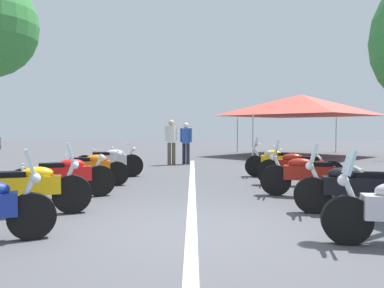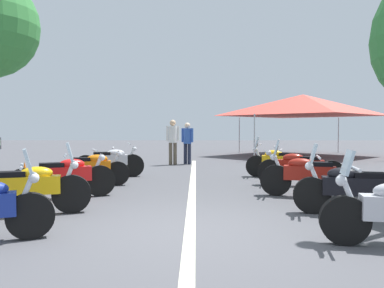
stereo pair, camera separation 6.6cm
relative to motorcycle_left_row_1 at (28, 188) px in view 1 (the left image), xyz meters
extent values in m
plane|color=#4C4C51|center=(-0.95, -2.74, -0.47)|extent=(80.00, 80.00, 0.00)
cube|color=beige|center=(2.49, -2.74, -0.47)|extent=(16.52, 0.16, 0.01)
cylinder|color=black|center=(-1.35, -0.64, -0.17)|extent=(0.38, 0.62, 0.62)
cylinder|color=silver|center=(-1.37, -0.58, 0.13)|extent=(0.18, 0.29, 0.58)
cylinder|color=silver|center=(-1.39, -0.54, 0.49)|extent=(0.58, 0.29, 0.04)
sphere|color=silver|center=(-1.33, -0.68, 0.33)|extent=(0.14, 0.14, 0.14)
cube|color=silver|center=(-1.36, -0.62, 0.56)|extent=(0.38, 0.26, 0.32)
cylinder|color=black|center=(0.20, -0.68, -0.14)|extent=(0.33, 0.67, 0.66)
cube|color=#EAB214|center=(-0.01, 0.03, 0.04)|extent=(0.59, 1.16, 0.30)
ellipsoid|color=#EAB214|center=(0.04, -0.14, 0.24)|extent=(0.40, 0.57, 0.22)
cube|color=black|center=(-0.08, 0.24, 0.22)|extent=(0.39, 0.53, 0.12)
cylinder|color=silver|center=(0.19, -0.62, 0.16)|extent=(0.15, 0.30, 0.58)
cylinder|color=silver|center=(0.17, -0.58, 0.52)|extent=(0.60, 0.22, 0.04)
sphere|color=silver|center=(0.22, -0.72, 0.36)|extent=(0.14, 0.14, 0.14)
cube|color=silver|center=(0.20, -0.66, 0.59)|extent=(0.38, 0.22, 0.32)
cylinder|color=black|center=(1.85, -0.75, -0.14)|extent=(0.39, 0.67, 0.66)
cylinder|color=black|center=(1.26, 0.63, -0.14)|extent=(0.39, 0.67, 0.66)
cube|color=red|center=(1.55, -0.06, 0.04)|extent=(0.70, 1.16, 0.30)
ellipsoid|color=red|center=(1.62, -0.22, 0.24)|extent=(0.44, 0.58, 0.22)
cube|color=black|center=(1.47, 0.14, 0.22)|extent=(0.43, 0.54, 0.12)
cylinder|color=silver|center=(1.82, -0.69, 0.16)|extent=(0.18, 0.29, 0.58)
cylinder|color=silver|center=(1.81, -0.66, 0.52)|extent=(0.59, 0.28, 0.04)
sphere|color=silver|center=(1.86, -0.80, 0.36)|extent=(0.14, 0.14, 0.14)
cylinder|color=silver|center=(1.54, 0.43, -0.24)|extent=(0.29, 0.54, 0.08)
cylinder|color=black|center=(3.37, -0.82, -0.17)|extent=(0.25, 0.63, 0.61)
cylinder|color=black|center=(3.12, 0.51, -0.17)|extent=(0.25, 0.63, 0.61)
cube|color=orange|center=(3.25, -0.15, 0.01)|extent=(0.47, 1.06, 0.30)
ellipsoid|color=orange|center=(3.28, -0.33, 0.21)|extent=(0.35, 0.56, 0.22)
cube|color=black|center=(3.20, 0.06, 0.19)|extent=(0.35, 0.52, 0.12)
cylinder|color=silver|center=(3.36, -0.76, 0.13)|extent=(0.12, 0.30, 0.58)
cylinder|color=silver|center=(3.36, -0.72, 0.49)|extent=(0.62, 0.16, 0.04)
sphere|color=silver|center=(3.38, -0.87, 0.33)|extent=(0.14, 0.14, 0.14)
cylinder|color=silver|center=(3.35, 0.28, -0.26)|extent=(0.18, 0.56, 0.08)
cylinder|color=black|center=(5.13, -0.92, -0.13)|extent=(0.32, 0.69, 0.68)
cylinder|color=black|center=(4.77, 0.40, -0.13)|extent=(0.32, 0.69, 0.68)
cube|color=silver|center=(4.95, -0.26, 0.05)|extent=(0.55, 1.08, 0.30)
ellipsoid|color=silver|center=(5.00, -0.43, 0.25)|extent=(0.39, 0.57, 0.22)
cube|color=black|center=(4.89, -0.05, 0.23)|extent=(0.38, 0.53, 0.12)
cylinder|color=silver|center=(5.12, -0.86, 0.17)|extent=(0.15, 0.30, 0.58)
cylinder|color=silver|center=(5.11, -0.82, 0.53)|extent=(0.61, 0.21, 0.04)
sphere|color=silver|center=(5.15, -0.97, 0.37)|extent=(0.14, 0.14, 0.14)
cylinder|color=silver|center=(5.01, 0.18, -0.24)|extent=(0.22, 0.55, 0.08)
cylinder|color=black|center=(-1.57, -4.69, -0.16)|extent=(0.25, 0.64, 0.62)
cylinder|color=silver|center=(-1.58, -4.75, 0.14)|extent=(0.12, 0.30, 0.58)
cylinder|color=silver|center=(-1.59, -4.79, 0.50)|extent=(0.62, 0.15, 0.04)
sphere|color=silver|center=(-1.56, -4.65, 0.34)|extent=(0.14, 0.14, 0.14)
cube|color=silver|center=(-1.57, -4.71, 0.57)|extent=(0.38, 0.19, 0.32)
cylinder|color=black|center=(0.21, -4.82, -0.16)|extent=(0.28, 0.64, 0.63)
cube|color=black|center=(0.05, -5.48, 0.02)|extent=(0.51, 1.08, 0.30)
ellipsoid|color=black|center=(0.09, -5.31, 0.22)|extent=(0.37, 0.57, 0.22)
cube|color=black|center=(0.00, -5.70, 0.20)|extent=(0.36, 0.53, 0.12)
cylinder|color=silver|center=(0.19, -4.87, 0.14)|extent=(0.13, 0.30, 0.58)
cylinder|color=silver|center=(0.18, -4.91, 0.50)|extent=(0.61, 0.18, 0.04)
sphere|color=silver|center=(0.22, -4.77, 0.34)|extent=(0.14, 0.14, 0.14)
cylinder|color=silver|center=(-0.22, -5.84, -0.25)|extent=(0.20, 0.55, 0.08)
cube|color=silver|center=(0.20, -4.84, 0.57)|extent=(0.38, 0.20, 0.32)
cylinder|color=black|center=(1.95, -4.56, -0.14)|extent=(0.31, 0.68, 0.67)
cylinder|color=black|center=(1.58, -5.90, -0.14)|extent=(0.31, 0.68, 0.67)
cube|color=maroon|center=(1.76, -5.23, 0.04)|extent=(0.55, 1.09, 0.30)
ellipsoid|color=maroon|center=(1.81, -5.06, 0.24)|extent=(0.39, 0.57, 0.22)
cube|color=black|center=(1.70, -5.44, 0.22)|extent=(0.38, 0.53, 0.12)
cylinder|color=silver|center=(1.93, -4.62, 0.16)|extent=(0.15, 0.30, 0.58)
cylinder|color=silver|center=(1.92, -4.66, 0.52)|extent=(0.61, 0.21, 0.04)
sphere|color=silver|center=(1.96, -4.51, 0.36)|extent=(0.14, 0.14, 0.14)
cylinder|color=silver|center=(1.48, -5.59, -0.24)|extent=(0.22, 0.55, 0.08)
cube|color=silver|center=(1.94, -4.58, 0.59)|extent=(0.38, 0.21, 0.32)
cylinder|color=black|center=(3.50, -4.74, -0.14)|extent=(0.27, 0.68, 0.66)
cylinder|color=black|center=(3.19, -6.21, -0.14)|extent=(0.27, 0.68, 0.66)
cube|color=maroon|center=(3.34, -5.48, 0.04)|extent=(0.51, 1.17, 0.30)
ellipsoid|color=maroon|center=(3.38, -5.30, 0.24)|extent=(0.36, 0.56, 0.22)
cube|color=black|center=(3.30, -5.69, 0.22)|extent=(0.35, 0.52, 0.12)
cylinder|color=silver|center=(3.48, -4.80, 0.16)|extent=(0.13, 0.30, 0.58)
cylinder|color=silver|center=(3.48, -4.84, 0.52)|extent=(0.61, 0.17, 0.04)
sphere|color=silver|center=(3.51, -4.69, 0.36)|extent=(0.14, 0.14, 0.14)
cylinder|color=silver|center=(3.07, -5.88, -0.24)|extent=(0.19, 0.55, 0.08)
cylinder|color=black|center=(5.18, -4.66, -0.15)|extent=(0.30, 0.66, 0.64)
cylinder|color=black|center=(4.82, -5.98, -0.15)|extent=(0.30, 0.66, 0.64)
cube|color=#EAB214|center=(5.00, -5.32, 0.03)|extent=(0.54, 1.08, 0.30)
ellipsoid|color=#EAB214|center=(5.05, -5.14, 0.23)|extent=(0.39, 0.57, 0.22)
cube|color=black|center=(4.94, -5.53, 0.21)|extent=(0.37, 0.53, 0.12)
cylinder|color=silver|center=(5.16, -4.71, 0.15)|extent=(0.14, 0.30, 0.58)
cylinder|color=silver|center=(5.15, -4.75, 0.51)|extent=(0.61, 0.20, 0.04)
sphere|color=silver|center=(5.19, -4.61, 0.35)|extent=(0.14, 0.14, 0.14)
cylinder|color=silver|center=(4.72, -5.67, -0.25)|extent=(0.22, 0.55, 0.08)
cube|color=silver|center=(5.17, -4.68, 0.58)|extent=(0.38, 0.21, 0.32)
cube|color=orange|center=(3.20, 1.48, -0.46)|extent=(0.36, 0.36, 0.03)
cone|color=orange|center=(3.20, 1.48, -0.16)|extent=(0.26, 0.26, 0.60)
cylinder|color=white|center=(3.20, 1.48, -0.13)|extent=(0.19, 0.19, 0.07)
cylinder|color=brown|center=(8.81, -1.82, -0.03)|extent=(0.14, 0.14, 0.89)
cylinder|color=brown|center=(8.85, -2.00, -0.03)|extent=(0.14, 0.14, 0.89)
cylinder|color=silver|center=(8.83, -1.91, 0.74)|extent=(0.32, 0.32, 0.66)
cylinder|color=silver|center=(8.79, -1.69, 0.78)|extent=(0.09, 0.09, 0.60)
cylinder|color=silver|center=(8.87, -2.12, 0.78)|extent=(0.09, 0.09, 0.60)
sphere|color=#D8AD84|center=(8.83, -1.91, 1.20)|extent=(0.24, 0.24, 0.24)
cylinder|color=#1E2338|center=(9.07, -2.56, -0.06)|extent=(0.14, 0.14, 0.83)
cylinder|color=#1E2338|center=(9.15, -2.40, -0.06)|extent=(0.14, 0.14, 0.83)
cylinder|color=#2D51A5|center=(9.11, -2.48, 0.67)|extent=(0.32, 0.32, 0.62)
cylinder|color=#2D51A5|center=(9.01, -2.68, 0.70)|extent=(0.09, 0.09, 0.56)
cylinder|color=#2D51A5|center=(9.20, -2.28, 0.70)|extent=(0.09, 0.09, 0.56)
sphere|color=beige|center=(9.11, -2.48, 1.10)|extent=(0.23, 0.23, 0.23)
pyramid|color=#E54C3F|center=(13.58, -8.36, 2.18)|extent=(6.55, 6.55, 1.10)
cylinder|color=#B2B2B7|center=(16.53, -5.42, 0.58)|extent=(0.06, 0.06, 2.10)
cylinder|color=#B2B2B7|center=(16.53, -11.31, 0.58)|extent=(0.06, 0.06, 2.10)
cylinder|color=#B2B2B7|center=(10.64, -5.42, 0.58)|extent=(0.06, 0.06, 2.10)
camera|label=1|loc=(-6.35, -2.76, 1.00)|focal=35.87mm
camera|label=2|loc=(-6.35, -2.82, 1.00)|focal=35.87mm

